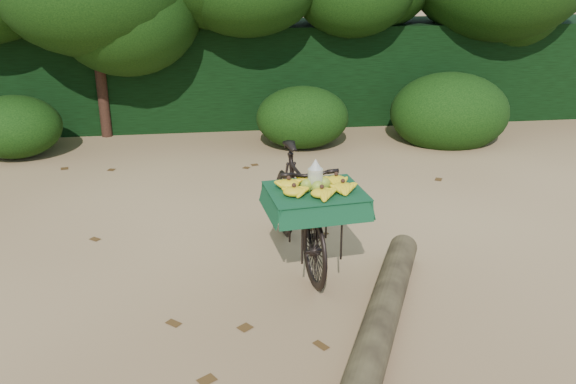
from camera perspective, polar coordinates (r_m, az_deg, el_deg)
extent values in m
plane|color=tan|center=(6.05, -6.62, -8.24)|extent=(80.00, 80.00, 0.00)
imported|color=black|center=(6.17, 0.96, -1.37)|extent=(0.77, 2.01, 1.18)
cube|color=black|center=(5.49, 2.58, -0.08)|extent=(0.48, 0.56, 0.03)
cube|color=#124626|center=(5.49, 2.59, 0.11)|extent=(0.92, 0.80, 0.01)
ellipsoid|color=olive|center=(5.49, 3.42, 0.78)|extent=(0.11, 0.09, 0.12)
ellipsoid|color=olive|center=(5.53, 2.39, 0.96)|extent=(0.11, 0.09, 0.12)
ellipsoid|color=olive|center=(5.44, 1.76, 0.64)|extent=(0.11, 0.09, 0.12)
ellipsoid|color=olive|center=(5.40, 2.81, 0.45)|extent=(0.11, 0.09, 0.12)
cylinder|color=#EAE5C6|center=(5.46, 2.57, 1.30)|extent=(0.14, 0.14, 0.18)
cylinder|color=brown|center=(4.79, 7.67, -15.09)|extent=(1.90, 3.66, 0.28)
cube|color=black|center=(11.75, -7.53, 10.98)|extent=(26.00, 1.80, 1.80)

